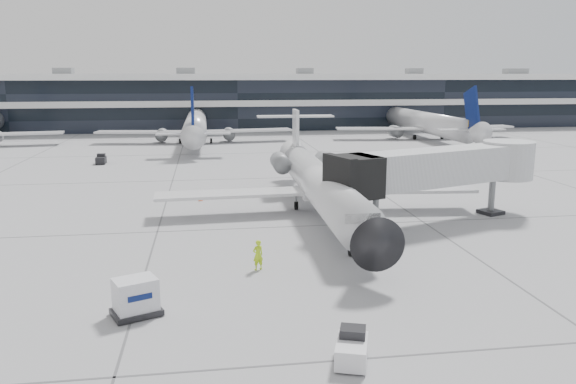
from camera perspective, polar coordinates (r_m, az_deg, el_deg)
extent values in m
plane|color=gray|center=(41.86, 0.65, -3.52)|extent=(220.00, 220.00, 0.00)
cube|color=black|center=(122.17, -5.43, 8.96)|extent=(170.00, 22.00, 10.00)
cylinder|color=silver|center=(44.62, 3.32, 0.73)|extent=(3.44, 26.21, 2.94)
cone|color=black|center=(30.78, 8.30, -4.50)|extent=(3.00, 3.11, 2.94)
cone|color=silver|center=(58.99, 0.69, 3.81)|extent=(2.86, 3.54, 2.80)
cube|color=silver|center=(45.11, -5.83, -0.17)|extent=(12.12, 3.44, 0.24)
cube|color=silver|center=(47.58, 11.48, 0.28)|extent=(12.19, 3.89, 0.24)
cylinder|color=slate|center=(52.93, -0.77, 3.00)|extent=(1.70, 3.74, 1.63)
cylinder|color=slate|center=(53.59, 3.88, 3.08)|extent=(1.70, 3.74, 1.63)
cube|color=silver|center=(58.07, 0.79, 5.96)|extent=(0.36, 2.84, 4.90)
cube|color=silver|center=(58.35, 0.73, 7.70)|extent=(7.88, 1.89, 0.17)
cylinder|color=black|center=(35.35, 6.35, -6.01)|extent=(0.21, 0.61, 0.61)
cylinder|color=black|center=(46.91, 0.84, -1.39)|extent=(0.27, 0.70, 0.70)
cylinder|color=black|center=(47.47, 4.75, -1.27)|extent=(0.27, 0.70, 0.70)
cube|color=#BCBFC1|center=(43.41, 14.87, 2.49)|extent=(14.24, 7.40, 2.62)
cube|color=black|center=(38.90, 6.98, 1.60)|extent=(3.55, 3.92, 2.82)
cylinder|color=slate|center=(40.48, 8.87, -2.14)|extent=(0.44, 0.44, 2.82)
cube|color=black|center=(40.75, 8.82, -3.58)|extent=(2.18, 1.94, 0.71)
cylinder|color=slate|center=(48.18, 19.99, -0.35)|extent=(0.50, 0.50, 3.02)
cylinder|color=#BCBFC1|center=(48.82, 21.42, 3.07)|extent=(4.03, 4.03, 3.02)
imported|color=#B6E918|center=(32.62, -3.07, -6.40)|extent=(0.77, 0.65, 1.79)
cube|color=silver|center=(22.94, 6.49, -15.76)|extent=(1.77, 2.29, 0.82)
cube|color=black|center=(23.10, 6.60, -14.03)|extent=(1.22, 1.10, 0.46)
cylinder|color=black|center=(23.76, 5.33, -15.53)|extent=(0.28, 0.43, 0.40)
cylinder|color=black|center=(23.71, 7.85, -15.65)|extent=(0.28, 0.43, 0.40)
cylinder|color=black|center=(22.47, 5.00, -17.24)|extent=(0.28, 0.43, 0.40)
cylinder|color=black|center=(22.42, 7.69, -17.37)|extent=(0.28, 0.43, 0.40)
cube|color=black|center=(27.89, -15.13, -11.67)|extent=(2.63, 2.34, 0.26)
cube|color=silver|center=(27.55, -15.23, -9.98)|extent=(2.29, 2.05, 1.51)
cone|color=#FF4A0D|center=(50.83, -8.88, -0.58)|extent=(0.35, 0.35, 0.55)
cube|color=#FF4A0D|center=(50.89, -8.87, -0.86)|extent=(0.45, 0.45, 0.03)
cube|color=black|center=(74.83, -18.46, 3.10)|extent=(1.20, 1.97, 0.79)
cube|color=black|center=(75.19, -18.44, 3.55)|extent=(0.99, 0.82, 0.44)
cylinder|color=black|center=(75.64, -18.73, 2.95)|extent=(0.17, 0.39, 0.39)
cylinder|color=black|center=(75.49, -18.01, 2.98)|extent=(0.17, 0.39, 0.39)
cylinder|color=black|center=(74.26, -18.90, 2.78)|extent=(0.17, 0.39, 0.39)
cylinder|color=black|center=(74.11, -18.16, 2.81)|extent=(0.17, 0.39, 0.39)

